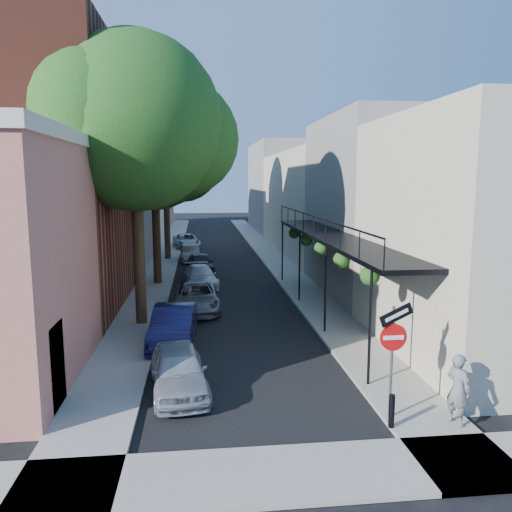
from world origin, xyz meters
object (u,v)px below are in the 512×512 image
object	(u,v)px
oak_near	(147,127)
oak_far	(171,146)
parked_car_d	(201,276)
parked_car_b	(174,325)
parked_car_e	(200,263)
parked_car_c	(196,297)
parked_car_g	(186,241)
bollard	(392,411)
pedestrian	(458,389)
parked_car_f	(191,253)
oak_mid	(162,158)
sign_post	(393,342)
parked_car_a	(179,370)

from	to	relation	value
oak_near	oak_far	xyz separation A→B (m)	(0.01, 17.01, 0.38)
parked_car_d	parked_car_b	bearing A→B (deg)	-103.67
parked_car_e	parked_car_c	bearing A→B (deg)	-97.08
parked_car_e	parked_car_g	size ratio (longest dim) A/B	0.83
bollard	parked_car_e	distance (m)	21.32
parked_car_e	pedestrian	bearing A→B (deg)	-79.74
parked_car_c	parked_car_e	distance (m)	9.28
parked_car_d	parked_car_f	bearing A→B (deg)	86.47
oak_far	oak_near	bearing A→B (deg)	-90.04
oak_mid	parked_car_c	size ratio (longest dim) A/B	2.32
oak_mid	parked_car_f	bearing A→B (deg)	80.18
sign_post	parked_car_b	xyz separation A→B (m)	(-5.54, 6.55, -1.36)
bollard	parked_car_b	xyz separation A→B (m)	(-5.38, 7.02, 0.16)
bollard	parked_car_d	xyz separation A→B (m)	(-4.40, 16.75, 0.05)
oak_mid	parked_car_a	distance (m)	16.30
bollard	parked_car_e	world-z (taller)	parked_car_e
oak_near	oak_mid	xyz separation A→B (m)	(-0.05, 7.97, -0.82)
oak_far	parked_car_b	distance (m)	21.18
parked_car_a	parked_car_f	bearing A→B (deg)	83.37
pedestrian	parked_car_c	bearing A→B (deg)	5.34
sign_post	parked_car_c	distance (m)	12.17
oak_far	pedestrian	xyz separation A→B (m)	(7.95, -26.77, -7.28)
parked_car_c	parked_car_e	size ratio (longest dim) A/B	1.20
bollard	parked_car_e	size ratio (longest dim) A/B	0.22
parked_car_c	parked_car_f	distance (m)	13.94
parked_car_f	pedestrian	size ratio (longest dim) A/B	2.05
parked_car_f	parked_car_b	bearing A→B (deg)	-92.26
parked_car_a	parked_car_f	world-z (taller)	parked_car_a
parked_car_c	parked_car_a	bearing A→B (deg)	-94.85
parked_car_b	parked_car_g	distance (m)	25.75
oak_far	parked_car_e	size ratio (longest dim) A/B	3.23
parked_car_e	parked_car_g	xyz separation A→B (m)	(-1.20, 11.91, -0.01)
oak_near	parked_car_f	bearing A→B (deg)	85.30
pedestrian	parked_car_e	bearing A→B (deg)	-6.82
sign_post	parked_car_f	bearing A→B (deg)	101.80
oak_near	parked_car_b	xyz separation A→B (m)	(0.99, -2.74, -7.20)
oak_near	parked_car_f	distance (m)	17.41
parked_car_d	parked_car_e	world-z (taller)	parked_car_e
sign_post	pedestrian	bearing A→B (deg)	-18.13
oak_mid	bollard	bearing A→B (deg)	-70.10
oak_far	parked_car_b	xyz separation A→B (m)	(0.97, -19.75, -7.58)
bollard	parked_car_c	xyz separation A→B (m)	(-4.61, 11.58, 0.09)
parked_car_f	oak_far	bearing A→B (deg)	134.30
parked_car_g	parked_car_a	bearing A→B (deg)	-96.81
sign_post	oak_far	distance (m)	27.80
oak_far	pedestrian	size ratio (longest dim) A/B	6.93
oak_far	parked_car_b	size ratio (longest dim) A/B	2.89
bollard	oak_mid	size ratio (longest dim) A/B	0.08
bollard	parked_car_b	size ratio (longest dim) A/B	0.19
oak_near	parked_car_d	world-z (taller)	oak_near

